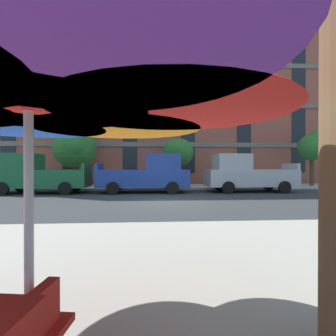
% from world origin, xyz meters
% --- Properties ---
extents(ground_plane, '(120.00, 120.00, 0.00)m').
position_xyz_m(ground_plane, '(0.00, 0.00, 0.00)').
color(ground_plane, '#2D3033').
extents(sidewalk_far, '(56.00, 3.60, 0.12)m').
position_xyz_m(sidewalk_far, '(0.00, 6.80, 0.06)').
color(sidewalk_far, '#B2ADA3').
rests_on(sidewalk_far, ground).
extents(apartment_building, '(36.20, 12.08, 19.20)m').
position_xyz_m(apartment_building, '(0.00, 14.99, 9.60)').
color(apartment_building, '#934C3D').
rests_on(apartment_building, ground).
extents(pickup_green, '(5.10, 2.12, 2.20)m').
position_xyz_m(pickup_green, '(-6.93, 3.70, 1.03)').
color(pickup_green, '#195933').
rests_on(pickup_green, ground).
extents(pickup_blue, '(5.10, 2.12, 2.20)m').
position_xyz_m(pickup_blue, '(-0.83, 3.70, 1.03)').
color(pickup_blue, navy).
rests_on(pickup_blue, ground).
extents(pickup_silver, '(5.10, 2.12, 2.20)m').
position_xyz_m(pickup_silver, '(4.91, 3.70, 1.03)').
color(pickup_silver, '#A8AAB2').
rests_on(pickup_silver, ground).
extents(street_tree_left, '(2.97, 2.87, 4.14)m').
position_xyz_m(street_tree_left, '(-5.96, 7.27, 2.82)').
color(street_tree_left, '#4C3823').
rests_on(street_tree_left, ground).
extents(street_tree_middle, '(2.20, 1.96, 3.49)m').
position_xyz_m(street_tree_middle, '(1.32, 7.40, 2.54)').
color(street_tree_middle, brown).
rests_on(street_tree_middle, ground).
extents(street_tree_right, '(2.16, 1.87, 4.07)m').
position_xyz_m(street_tree_right, '(10.91, 6.43, 2.97)').
color(street_tree_right, '#4C3823').
rests_on(street_tree_right, ground).
extents(patio_umbrella, '(3.53, 3.28, 2.47)m').
position_xyz_m(patio_umbrella, '(-1.46, -9.00, 2.13)').
color(patio_umbrella, silver).
rests_on(patio_umbrella, ground).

